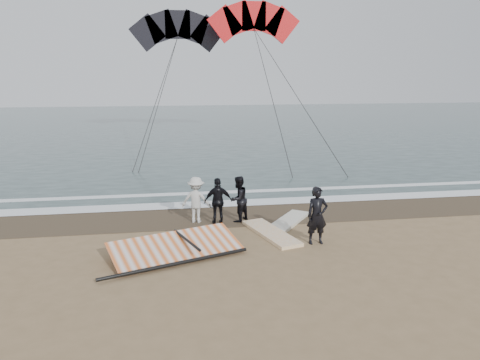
{
  "coord_description": "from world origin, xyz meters",
  "views": [
    {
      "loc": [
        -2.99,
        -11.15,
        4.91
      ],
      "look_at": [
        -0.77,
        3.0,
        1.6
      ],
      "focal_mm": 35.0,
      "sensor_mm": 36.0,
      "label": 1
    }
  ],
  "objects_px": {
    "board_cream": "(288,222)",
    "sail_rig": "(173,248)",
    "man_main": "(317,216)",
    "board_white": "(271,233)"
  },
  "relations": [
    {
      "from": "man_main",
      "to": "sail_rig",
      "type": "xyz_separation_m",
      "value": [
        -4.16,
        -0.22,
        -0.66
      ]
    },
    {
      "from": "man_main",
      "to": "sail_rig",
      "type": "distance_m",
      "value": 4.22
    },
    {
      "from": "man_main",
      "to": "board_cream",
      "type": "xyz_separation_m",
      "value": [
        -0.36,
        1.94,
        -0.8
      ]
    },
    {
      "from": "board_cream",
      "to": "sail_rig",
      "type": "relative_size",
      "value": 0.64
    },
    {
      "from": "board_cream",
      "to": "board_white",
      "type": "bearing_deg",
      "value": -91.48
    },
    {
      "from": "board_cream",
      "to": "sail_rig",
      "type": "bearing_deg",
      "value": -113.42
    },
    {
      "from": "board_cream",
      "to": "man_main",
      "type": "bearing_deg",
      "value": -42.58
    },
    {
      "from": "board_white",
      "to": "board_cream",
      "type": "height_order",
      "value": "board_white"
    },
    {
      "from": "man_main",
      "to": "board_white",
      "type": "height_order",
      "value": "man_main"
    },
    {
      "from": "man_main",
      "to": "board_white",
      "type": "distance_m",
      "value": 1.69
    }
  ]
}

